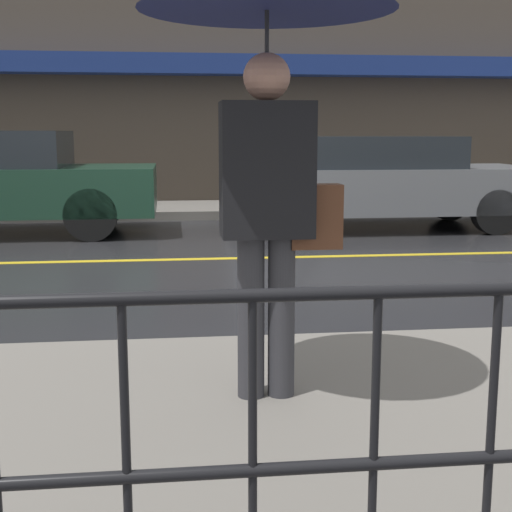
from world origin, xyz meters
name	(u,v)px	position (x,y,z in m)	size (l,w,h in m)	color
ground_plane	(191,259)	(0.00, 0.00, 0.00)	(80.00, 80.00, 0.00)	#262628
sidewalk_near	(223,444)	(0.00, -4.99, 0.07)	(28.00, 2.81, 0.14)	slate
sidewalk_far	(183,210)	(0.00, 4.56, 0.07)	(28.00, 1.95, 0.14)	slate
lane_marking	(191,259)	(0.00, 0.00, 0.00)	(25.20, 0.12, 0.01)	gold
building_storefront	(180,61)	(0.00, 5.66, 2.69)	(28.00, 0.85, 5.39)	#4C4238
railing_foreground	(253,411)	(0.00, -6.15, 0.69)	(12.00, 0.04, 0.87)	black
pedestrian	(268,35)	(0.24, -4.62, 1.83)	(1.15, 1.15, 2.05)	#333338
car_grey	(378,181)	(2.82, 2.34, 0.70)	(4.50, 1.88, 1.35)	slate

